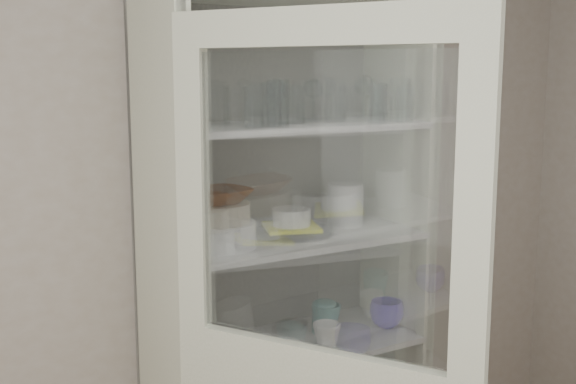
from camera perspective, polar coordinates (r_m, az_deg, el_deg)
wall_back at (r=2.68m, az=-6.17°, el=-2.16°), size 3.60×0.02×2.60m
pantry_cabinet at (r=2.72m, az=-0.69°, el=-9.77°), size 1.00×0.45×2.10m
tumbler_0 at (r=2.23m, az=-7.61°, el=6.61°), size 0.08×0.08×0.13m
tumbler_1 at (r=2.36m, az=-1.36°, el=6.92°), size 0.09×0.09×0.14m
tumbler_2 at (r=2.31m, az=-2.71°, el=6.73°), size 0.08×0.08×0.13m
tumbler_3 at (r=2.34m, az=-0.80°, el=7.01°), size 0.09×0.09×0.15m
tumbler_4 at (r=2.56m, az=7.16°, el=6.99°), size 0.09×0.09×0.14m
tumbler_5 at (r=2.61m, az=8.83°, el=7.18°), size 0.09×0.09×0.15m
tumbler_6 at (r=2.61m, az=9.24°, el=6.85°), size 0.07×0.07×0.12m
tumbler_7 at (r=2.31m, az=-8.44°, el=6.83°), size 0.09×0.09×0.15m
tumbler_8 at (r=2.34m, az=-8.80°, el=6.76°), size 0.09×0.09×0.14m
tumbler_9 at (r=2.50m, az=0.59°, el=6.92°), size 0.08×0.08×0.13m
tumbler_10 at (r=2.48m, az=-0.77°, el=7.15°), size 0.09×0.09×0.15m
tumbler_11 at (r=2.63m, az=3.79°, el=7.23°), size 0.10×0.10×0.15m
goblet_0 at (r=2.41m, az=-9.27°, el=7.12°), size 0.07×0.07×0.16m
goblet_1 at (r=2.58m, az=-0.89°, el=7.43°), size 0.08×0.08×0.17m
goblet_2 at (r=2.70m, az=2.03°, el=7.45°), size 0.07×0.07×0.16m
goblet_3 at (r=2.84m, az=5.99°, el=7.66°), size 0.08×0.08×0.18m
plate_stack_front at (r=2.41m, az=-5.43°, el=-3.37°), size 0.25×0.25×0.08m
plate_stack_back at (r=2.59m, az=-5.35°, el=-2.30°), size 0.21×0.21×0.10m
cream_bowl at (r=2.39m, az=-5.46°, el=-1.64°), size 0.22×0.22×0.06m
terracotta_bowl at (r=2.38m, az=-5.48°, el=-0.29°), size 0.23×0.23×0.05m
glass_platter at (r=2.60m, az=0.27°, el=-3.11°), size 0.37×0.37×0.02m
yellow_trivet at (r=2.60m, az=0.28°, el=-2.79°), size 0.24×0.24×0.01m
white_ramekin at (r=2.59m, az=0.28°, el=-1.99°), size 0.18×0.18×0.06m
grey_bowl_stack at (r=2.74m, az=4.57°, el=-0.99°), size 0.13×0.13×0.16m
mug_blue at (r=2.86m, az=7.79°, el=-9.50°), size 0.17×0.17×0.10m
mug_teal at (r=2.79m, az=3.04°, el=-9.88°), size 0.12×0.12×0.10m
mug_white at (r=2.62m, az=3.09°, el=-11.30°), size 0.12×0.12×0.09m
teal_jar at (r=2.78m, az=2.88°, el=-9.91°), size 0.09×0.09×0.11m
measuring_cups at (r=2.50m, az=-3.60°, el=-13.00°), size 0.11×0.11×0.04m
white_canister at (r=2.50m, az=-7.91°, el=-11.88°), size 0.13×0.13×0.13m
tumbler_12 at (r=2.73m, az=7.15°, el=7.04°), size 0.06×0.06×0.13m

